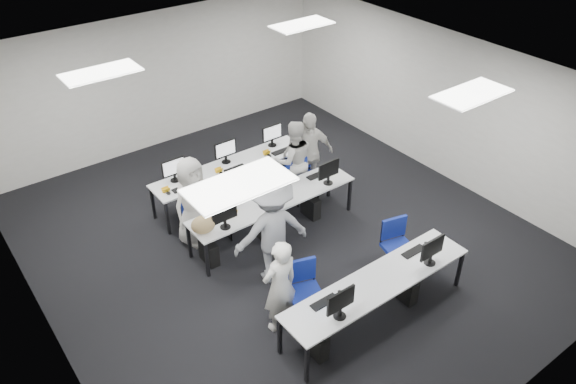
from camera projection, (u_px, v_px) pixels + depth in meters
room at (280, 167)px, 9.28m from camera, size 9.00×9.02×3.00m
ceiling_panels at (279, 83)px, 8.44m from camera, size 5.20×4.60×0.02m
desk_front at (378, 284)px, 8.15m from camera, size 3.20×0.70×0.73m
desk_mid at (274, 202)px, 9.87m from camera, size 3.20×0.70×0.73m
desk_back at (231, 168)px, 10.79m from camera, size 3.20×0.70×0.73m
equipment_front at (367, 306)px, 8.22m from camera, size 2.51×0.41×1.19m
equipment_mid at (266, 221)px, 9.94m from camera, size 2.91×0.41×1.19m
equipment_back at (240, 179)px, 11.08m from camera, size 2.91×0.41×1.19m
chair_0 at (305, 303)px, 8.33m from camera, size 0.62×0.65×0.99m
chair_1 at (397, 257)px, 9.22m from camera, size 0.58×0.61×0.96m
chair_2 at (216, 226)px, 9.97m from camera, size 0.45×0.48×0.85m
chair_3 at (258, 204)px, 10.53m from camera, size 0.49×0.52×0.85m
chair_4 at (303, 185)px, 10.99m from camera, size 0.58×0.61×0.95m
chair_5 at (192, 220)px, 10.11m from camera, size 0.52×0.55×0.82m
chair_6 at (248, 195)px, 10.73m from camera, size 0.52×0.56×0.94m
chair_7 at (293, 182)px, 11.10m from camera, size 0.60×0.63×0.94m
handbag at (203, 225)px, 8.97m from camera, size 0.45×0.36×0.33m
student_0 at (280, 286)px, 7.94m from camera, size 0.58×0.38×1.58m
student_1 at (293, 160)px, 10.77m from camera, size 0.96×0.85×1.64m
student_2 at (193, 201)px, 9.62m from camera, size 0.92×0.71×1.66m
student_3 at (308, 154)px, 10.89m from camera, size 1.10×0.75×1.73m
photographer at (272, 230)px, 8.75m from camera, size 1.36×0.96×1.91m
dslr_camera at (266, 169)px, 8.31m from camera, size 0.18×0.21×0.10m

